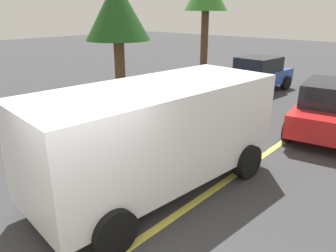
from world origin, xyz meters
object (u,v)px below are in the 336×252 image
at_px(car_blue_far_lane, 256,74).
at_px(car_red_behind_van, 332,108).
at_px(tree_centre_verge, 117,12).
at_px(white_van, 158,131).

bearing_deg(car_blue_far_lane, car_red_behind_van, -129.07).
xyz_separation_m(car_red_behind_van, tree_centre_verge, (-2.54, 6.64, 2.66)).
bearing_deg(car_red_behind_van, white_van, 164.18).
xyz_separation_m(white_van, car_blue_far_lane, (9.27, 2.64, -0.49)).
height_order(car_red_behind_van, tree_centre_verge, tree_centre_verge).
height_order(white_van, car_blue_far_lane, white_van).
relative_size(white_van, tree_centre_verge, 1.18).
bearing_deg(tree_centre_verge, car_red_behind_van, -69.03).
bearing_deg(car_red_behind_van, car_blue_far_lane, 50.93).
height_order(car_blue_far_lane, tree_centre_verge, tree_centre_verge).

